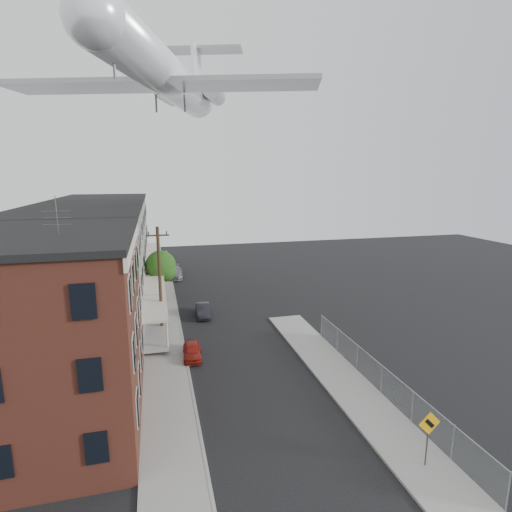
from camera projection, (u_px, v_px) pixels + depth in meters
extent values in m
plane|color=black|center=(301.00, 474.00, 17.74)|extent=(120.00, 120.00, 0.00)
cube|color=gray|center=(162.00, 309.00, 39.19)|extent=(3.00, 62.00, 0.12)
cube|color=gray|center=(350.00, 388.00, 24.76)|extent=(3.00, 26.00, 0.12)
cube|color=gray|center=(177.00, 308.00, 39.54)|extent=(0.15, 62.00, 0.14)
cube|color=gray|center=(329.00, 391.00, 24.41)|extent=(0.15, 26.00, 0.14)
cube|color=#3C1613|center=(35.00, 334.00, 20.49)|extent=(10.00, 12.00, 10.00)
cube|color=black|center=(24.00, 235.00, 19.46)|extent=(10.30, 12.30, 0.30)
cube|color=beige|center=(133.00, 240.00, 20.78)|extent=(0.16, 12.20, 0.60)
cylinder|color=#515156|center=(57.00, 218.00, 17.84)|extent=(0.04, 0.04, 2.00)
cube|color=slate|center=(71.00, 286.00, 29.51)|extent=(10.00, 7.00, 10.00)
cube|color=black|center=(65.00, 216.00, 28.48)|extent=(10.25, 7.00, 0.30)
cube|color=gray|center=(156.00, 334.00, 31.82)|extent=(1.80, 6.40, 0.25)
cube|color=beige|center=(155.00, 308.00, 31.38)|extent=(1.90, 6.50, 0.15)
cube|color=gray|center=(86.00, 265.00, 36.15)|extent=(10.00, 7.00, 10.00)
cube|color=black|center=(81.00, 208.00, 35.12)|extent=(10.25, 7.00, 0.30)
cube|color=gray|center=(156.00, 307.00, 38.47)|extent=(1.80, 6.40, 0.25)
cube|color=beige|center=(154.00, 285.00, 38.03)|extent=(1.90, 6.50, 0.15)
cube|color=slate|center=(96.00, 251.00, 42.80)|extent=(10.00, 7.00, 10.00)
cube|color=black|center=(93.00, 203.00, 41.77)|extent=(10.25, 7.00, 0.30)
cube|color=gray|center=(155.00, 287.00, 45.12)|extent=(1.80, 6.40, 0.25)
cube|color=beige|center=(154.00, 268.00, 44.68)|extent=(1.90, 6.50, 0.15)
cube|color=gray|center=(104.00, 241.00, 49.45)|extent=(10.00, 7.00, 10.00)
cube|color=black|center=(101.00, 199.00, 48.42)|extent=(10.25, 7.00, 0.30)
cube|color=gray|center=(155.00, 273.00, 51.76)|extent=(1.80, 6.40, 0.25)
cube|color=beige|center=(154.00, 256.00, 51.32)|extent=(1.90, 6.50, 0.15)
cube|color=slate|center=(110.00, 233.00, 56.09)|extent=(10.00, 7.00, 10.00)
cube|color=black|center=(107.00, 196.00, 55.06)|extent=(10.25, 7.00, 0.30)
cube|color=gray|center=(155.00, 262.00, 58.41)|extent=(1.80, 6.40, 0.25)
cube|color=beige|center=(154.00, 247.00, 57.97)|extent=(1.90, 6.50, 0.15)
cylinder|color=gray|center=(508.00, 493.00, 15.45)|extent=(0.06, 0.06, 1.90)
cylinder|color=gray|center=(453.00, 443.00, 18.30)|extent=(0.06, 0.06, 1.90)
cylinder|color=gray|center=(412.00, 407.00, 21.15)|extent=(0.06, 0.06, 1.90)
cylinder|color=gray|center=(381.00, 380.00, 23.99)|extent=(0.06, 0.06, 1.90)
cylinder|color=gray|center=(357.00, 358.00, 26.84)|extent=(0.06, 0.06, 1.90)
cylinder|color=gray|center=(338.00, 340.00, 29.69)|extent=(0.06, 0.06, 1.90)
cylinder|color=gray|center=(321.00, 326.00, 32.54)|extent=(0.06, 0.06, 1.90)
cube|color=gray|center=(382.00, 366.00, 23.81)|extent=(0.04, 18.00, 0.04)
cube|color=gray|center=(381.00, 380.00, 23.99)|extent=(0.02, 18.00, 1.80)
cylinder|color=#515156|center=(427.00, 442.00, 17.89)|extent=(0.07, 0.07, 2.60)
cube|color=#F0A60C|center=(430.00, 423.00, 17.66)|extent=(1.10, 0.03, 1.10)
cube|color=black|center=(430.00, 424.00, 17.64)|extent=(0.52, 0.02, 0.52)
cylinder|color=black|center=(160.00, 281.00, 32.58)|extent=(0.26, 0.26, 9.00)
cube|color=black|center=(158.00, 235.00, 31.82)|extent=(1.80, 0.12, 0.12)
cylinder|color=black|center=(148.00, 233.00, 31.61)|extent=(0.08, 0.08, 0.25)
cylinder|color=black|center=(167.00, 233.00, 31.95)|extent=(0.08, 0.08, 0.25)
cylinder|color=black|center=(162.00, 287.00, 42.78)|extent=(0.24, 0.24, 2.40)
sphere|color=#143A0F|center=(161.00, 266.00, 42.30)|extent=(3.20, 3.20, 3.20)
sphere|color=#143A0F|center=(166.00, 271.00, 42.25)|extent=(2.24, 2.24, 2.24)
imported|color=maroon|center=(192.00, 351.00, 28.89)|extent=(1.47, 3.28, 1.10)
imported|color=black|center=(203.00, 310.00, 37.40)|extent=(1.37, 3.57, 1.16)
imported|color=slate|center=(175.00, 272.00, 51.43)|extent=(2.08, 4.81, 1.38)
cylinder|color=white|center=(166.00, 76.00, 35.48)|extent=(11.97, 26.71, 3.60)
sphere|color=white|center=(95.00, 17.00, 22.30)|extent=(3.60, 3.60, 3.60)
cone|color=white|center=(198.00, 103.00, 48.65)|extent=(4.48, 4.34, 3.60)
cube|color=#939399|center=(161.00, 85.00, 34.06)|extent=(27.07, 13.04, 0.39)
cylinder|color=#939399|center=(167.00, 95.00, 44.96)|extent=(3.13, 4.83, 1.80)
cylinder|color=#939399|center=(215.00, 94.00, 44.57)|extent=(3.13, 4.83, 1.80)
cube|color=white|center=(197.00, 74.00, 47.48)|extent=(1.62, 4.14, 6.29)
cube|color=#939399|center=(198.00, 50.00, 47.99)|extent=(11.05, 6.16, 0.28)
cylinder|color=#515156|center=(114.00, 67.00, 24.90)|extent=(0.18, 0.18, 1.35)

